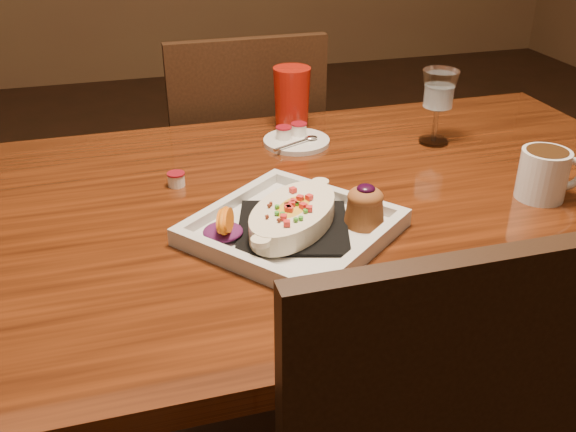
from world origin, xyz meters
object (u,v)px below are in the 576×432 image
object	(u,v)px
goblet	(439,93)
red_tumbler	(292,99)
coffee_mug	(545,172)
plate	(299,221)
chair_far	(242,179)
table	(310,244)
saucer	(295,139)

from	to	relation	value
goblet	red_tumbler	distance (m)	0.33
coffee_mug	goblet	size ratio (longest dim) A/B	0.76
plate	chair_far	bearing A→B (deg)	46.90
table	goblet	distance (m)	0.45
chair_far	red_tumbler	xyz separation A→B (m)	(0.07, -0.27, 0.31)
goblet	saucer	bearing A→B (deg)	165.07
goblet	saucer	distance (m)	0.32
plate	coffee_mug	distance (m)	0.47
goblet	red_tumbler	size ratio (longest dim) A/B	1.13
plate	red_tumbler	bearing A→B (deg)	36.49
saucer	red_tumbler	xyz separation A→B (m)	(0.02, 0.09, 0.06)
table	chair_far	world-z (taller)	chair_far
chair_far	coffee_mug	bearing A→B (deg)	118.98
table	saucer	xyz separation A→B (m)	(0.05, 0.27, 0.11)
coffee_mug	goblet	distance (m)	0.31
table	saucer	size ratio (longest dim) A/B	10.24
chair_far	saucer	size ratio (longest dim) A/B	6.35
saucer	goblet	bearing A→B (deg)	-14.93
table	plate	xyz separation A→B (m)	(-0.06, -0.12, 0.12)
table	coffee_mug	bearing A→B (deg)	-15.14
table	red_tumbler	world-z (taller)	red_tumbler
red_tumbler	chair_far	bearing A→B (deg)	104.26
goblet	chair_far	bearing A→B (deg)	128.12
plate	saucer	bearing A→B (deg)	35.75
goblet	red_tumbler	bearing A→B (deg)	148.34
chair_far	coffee_mug	world-z (taller)	chair_far
chair_far	coffee_mug	size ratio (longest dim) A/B	7.50
table	coffee_mug	world-z (taller)	coffee_mug
plate	goblet	xyz separation A→B (m)	(0.41, 0.31, 0.09)
table	goblet	world-z (taller)	goblet
table	plate	size ratio (longest dim) A/B	3.70
plate	coffee_mug	bearing A→B (deg)	-37.53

